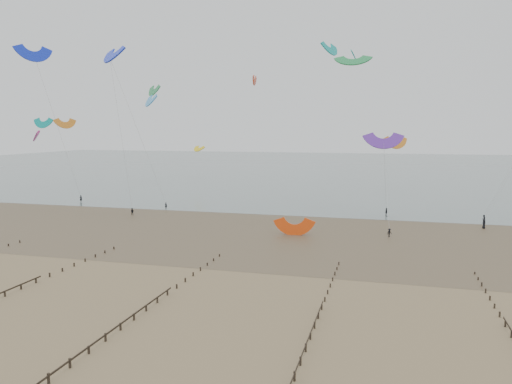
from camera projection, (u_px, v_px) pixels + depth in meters
ground at (160, 277)px, 65.27m from camera, size 500.00×500.00×0.00m
sea_and_shore at (218, 226)px, 99.29m from camera, size 500.00×665.00×0.03m
groynes at (109, 334)px, 45.93m from camera, size 72.16×50.16×1.00m
kitesurfer_lead at (166, 206)px, 121.00m from camera, size 0.61×0.42×1.60m
kitesurfers at (343, 217)px, 105.08m from camera, size 99.05×24.55×1.88m
grounded_kite at (294, 235)px, 91.08m from camera, size 6.66×5.37×3.48m
kites_airborne at (270, 112)px, 149.03m from camera, size 260.13×105.61×37.69m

